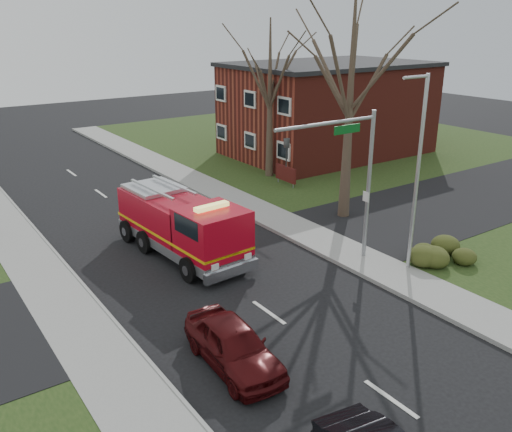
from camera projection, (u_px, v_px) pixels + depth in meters
ground at (269, 313)px, 20.32m from camera, size 120.00×120.00×0.00m
sidewalk_right at (383, 270)px, 23.62m from camera, size 2.40×80.00×0.15m
sidewalk_left at (109, 368)px, 16.96m from camera, size 2.40×80.00×0.15m
cross_street_right at (509, 186)px, 35.41m from camera, size 30.00×8.00×0.15m
brick_building at (328, 109)px, 43.16m from camera, size 15.40×10.40×7.25m
health_center_sign at (286, 174)px, 35.30m from camera, size 0.12×2.00×1.40m
hedge_corner at (444, 252)px, 24.19m from camera, size 2.80×2.00×0.90m
bare_tree_near at (351, 81)px, 27.52m from camera, size 6.00×6.00×12.00m
bare_tree_far at (270, 82)px, 35.58m from camera, size 5.25×5.25×10.50m
traffic_signal_mast at (349, 163)px, 22.67m from camera, size 5.29×0.18×6.80m
streetlight_pole at (417, 170)px, 22.21m from camera, size 1.48×0.16×8.40m
fire_engine at (183, 226)px, 24.88m from camera, size 3.39×7.89×3.11m
parked_car_maroon at (233, 345)px, 16.98m from camera, size 2.01×4.46×1.49m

